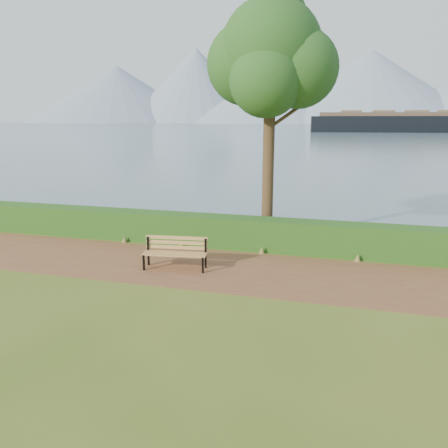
% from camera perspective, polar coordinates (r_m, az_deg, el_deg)
% --- Properties ---
extents(ground, '(140.00, 140.00, 0.00)m').
position_cam_1_polar(ground, '(12.38, -4.15, -6.05)').
color(ground, '#425819').
rests_on(ground, ground).
extents(path, '(40.00, 3.40, 0.01)m').
position_cam_1_polar(path, '(12.64, -3.69, -5.59)').
color(path, brown).
rests_on(path, ground).
extents(hedge, '(32.00, 0.85, 1.00)m').
position_cam_1_polar(hedge, '(14.60, -0.78, -0.89)').
color(hedge, '#1B4614').
rests_on(hedge, ground).
extents(water, '(700.00, 510.00, 0.00)m').
position_cam_1_polar(water, '(271.03, 14.92, 12.32)').
color(water, '#42586A').
rests_on(water, ground).
extents(mountains, '(585.00, 190.00, 70.00)m').
position_cam_1_polar(mountains, '(417.89, 14.18, 16.48)').
color(mountains, slate).
rests_on(mountains, ground).
extents(bench, '(1.86, 0.76, 0.90)m').
position_cam_1_polar(bench, '(12.45, -6.35, -3.46)').
color(bench, black).
rests_on(bench, ground).
extents(tree, '(4.21, 3.56, 8.12)m').
position_cam_1_polar(tree, '(14.75, 6.07, 20.87)').
color(tree, '#382216').
rests_on(tree, ground).
extents(cargo_ship, '(67.69, 17.14, 20.33)m').
position_cam_1_polar(cargo_ship, '(149.28, 25.51, 11.92)').
color(cargo_ship, black).
rests_on(cargo_ship, ground).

